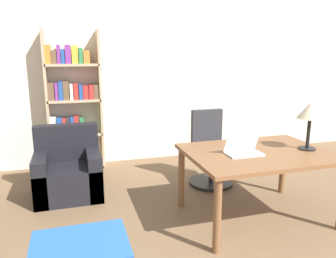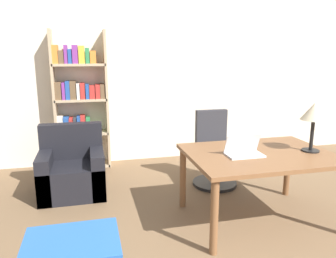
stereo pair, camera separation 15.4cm
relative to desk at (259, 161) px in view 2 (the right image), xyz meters
The scene contains 8 objects.
wall_back 2.47m from the desk, 100.60° to the left, with size 8.00×0.06×2.70m.
desk is the anchor object (origin of this frame).
laptop 0.24m from the desk, 169.25° to the right, with size 0.35×0.20×0.20m.
table_lamp 0.72m from the desk, ahead, with size 0.26×0.26×0.50m.
office_chair 1.06m from the desk, 93.95° to the left, with size 0.58×0.58×0.98m.
side_table_blue 2.00m from the desk, 154.87° to the right, with size 0.61×0.48×0.52m.
armchair 2.23m from the desk, 148.52° to the left, with size 0.77×0.68×0.84m.
bookshelf 2.81m from the desk, 130.00° to the left, with size 0.78×0.28×2.03m.
Camera 2 is at (-1.21, -0.63, 1.69)m, focal length 35.00 mm.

